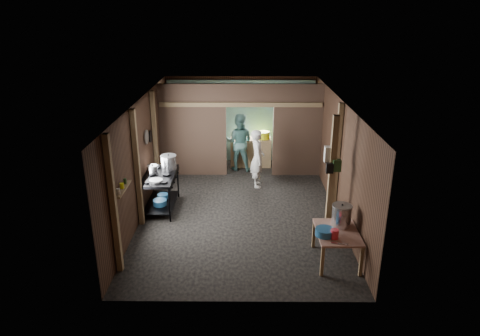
{
  "coord_description": "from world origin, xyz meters",
  "views": [
    {
      "loc": [
        0.07,
        -9.33,
        4.55
      ],
      "look_at": [
        0.0,
        -0.2,
        1.1
      ],
      "focal_mm": 32.22,
      "sensor_mm": 36.0,
      "label": 1
    }
  ],
  "objects_px": {
    "gas_range": "(161,192)",
    "prep_table": "(336,246)",
    "pink_bucket": "(335,234)",
    "stock_pot": "(341,216)",
    "cook": "(257,158)",
    "stove_pot_large": "(169,163)",
    "yellow_tub": "(263,135)"
  },
  "relations": [
    {
      "from": "stove_pot_large",
      "to": "stock_pot",
      "type": "height_order",
      "value": "stove_pot_large"
    },
    {
      "from": "stove_pot_large",
      "to": "yellow_tub",
      "type": "distance_m",
      "value": 3.54
    },
    {
      "from": "stock_pot",
      "to": "pink_bucket",
      "type": "height_order",
      "value": "stock_pot"
    },
    {
      "from": "pink_bucket",
      "to": "cook",
      "type": "bearing_deg",
      "value": 108.07
    },
    {
      "from": "pink_bucket",
      "to": "prep_table",
      "type": "bearing_deg",
      "value": 65.65
    },
    {
      "from": "prep_table",
      "to": "stove_pot_large",
      "type": "distance_m",
      "value": 4.45
    },
    {
      "from": "stock_pot",
      "to": "yellow_tub",
      "type": "xyz_separation_m",
      "value": [
        -1.27,
        4.99,
        0.13
      ]
    },
    {
      "from": "gas_range",
      "to": "pink_bucket",
      "type": "xyz_separation_m",
      "value": [
        3.6,
        -2.47,
        0.28
      ]
    },
    {
      "from": "gas_range",
      "to": "prep_table",
      "type": "xyz_separation_m",
      "value": [
        3.71,
        -2.22,
        -0.12
      ]
    },
    {
      "from": "pink_bucket",
      "to": "cook",
      "type": "distance_m",
      "value": 4.09
    },
    {
      "from": "stock_pot",
      "to": "pink_bucket",
      "type": "distance_m",
      "value": 0.54
    },
    {
      "from": "yellow_tub",
      "to": "stove_pot_large",
      "type": "bearing_deg",
      "value": -132.23
    },
    {
      "from": "gas_range",
      "to": "yellow_tub",
      "type": "xyz_separation_m",
      "value": [
        2.55,
        2.99,
        0.52
      ]
    },
    {
      "from": "prep_table",
      "to": "cook",
      "type": "xyz_separation_m",
      "value": [
        -1.38,
        3.63,
        0.47
      ]
    },
    {
      "from": "prep_table",
      "to": "cook",
      "type": "height_order",
      "value": "cook"
    },
    {
      "from": "yellow_tub",
      "to": "gas_range",
      "type": "bearing_deg",
      "value": -130.41
    },
    {
      "from": "gas_range",
      "to": "stove_pot_large",
      "type": "relative_size",
      "value": 3.91
    },
    {
      "from": "prep_table",
      "to": "stove_pot_large",
      "type": "xyz_separation_m",
      "value": [
        -3.54,
        2.6,
        0.72
      ]
    },
    {
      "from": "stock_pot",
      "to": "cook",
      "type": "distance_m",
      "value": 3.71
    },
    {
      "from": "gas_range",
      "to": "prep_table",
      "type": "bearing_deg",
      "value": -30.94
    },
    {
      "from": "gas_range",
      "to": "stock_pot",
      "type": "distance_m",
      "value": 4.32
    },
    {
      "from": "gas_range",
      "to": "stove_pot_large",
      "type": "bearing_deg",
      "value": 65.5
    },
    {
      "from": "prep_table",
      "to": "stock_pot",
      "type": "distance_m",
      "value": 0.58
    },
    {
      "from": "stock_pot",
      "to": "pink_bucket",
      "type": "relative_size",
      "value": 2.57
    },
    {
      "from": "prep_table",
      "to": "pink_bucket",
      "type": "distance_m",
      "value": 0.49
    },
    {
      "from": "prep_table",
      "to": "stove_pot_large",
      "type": "bearing_deg",
      "value": 143.74
    },
    {
      "from": "gas_range",
      "to": "yellow_tub",
      "type": "bearing_deg",
      "value": 49.59
    },
    {
      "from": "pink_bucket",
      "to": "cook",
      "type": "xyz_separation_m",
      "value": [
        -1.27,
        3.88,
        0.07
      ]
    },
    {
      "from": "prep_table",
      "to": "pink_bucket",
      "type": "relative_size",
      "value": 6.08
    },
    {
      "from": "stove_pot_large",
      "to": "cook",
      "type": "relative_size",
      "value": 0.24
    },
    {
      "from": "pink_bucket",
      "to": "cook",
      "type": "relative_size",
      "value": 0.11
    },
    {
      "from": "prep_table",
      "to": "stove_pot_large",
      "type": "height_order",
      "value": "stove_pot_large"
    }
  ]
}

